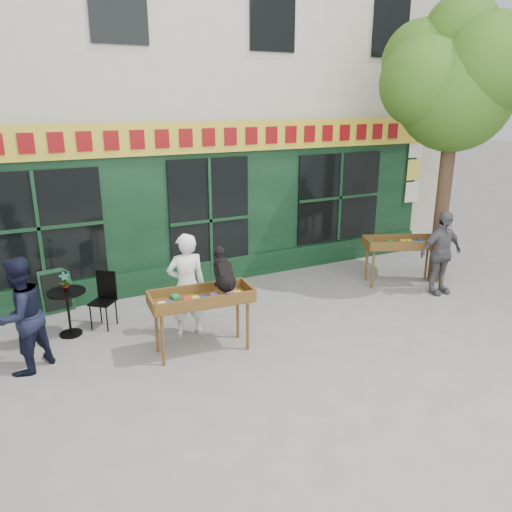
% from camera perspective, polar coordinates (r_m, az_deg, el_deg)
% --- Properties ---
extents(ground, '(80.00, 80.00, 0.00)m').
position_cam_1_polar(ground, '(8.62, 0.81, -7.85)').
color(ground, slate).
rests_on(ground, ground).
extents(building, '(14.00, 7.26, 10.00)m').
position_cam_1_polar(building, '(13.44, -12.09, 22.54)').
color(building, beige).
rests_on(building, ground).
extents(street_tree, '(3.05, 2.90, 5.60)m').
position_cam_1_polar(street_tree, '(10.81, 21.88, 18.48)').
color(street_tree, '#382619').
rests_on(street_tree, ground).
extents(book_cart_center, '(1.55, 0.75, 0.99)m').
position_cam_1_polar(book_cart_center, '(7.49, -6.26, -5.11)').
color(book_cart_center, brown).
rests_on(book_cart_center, ground).
extents(dog, '(0.39, 0.63, 0.60)m').
position_cam_1_polar(dog, '(7.40, -3.71, -1.45)').
color(dog, black).
rests_on(dog, book_cart_center).
extents(woman, '(0.66, 0.46, 1.71)m').
position_cam_1_polar(woman, '(8.05, -7.93, -3.32)').
color(woman, white).
rests_on(woman, ground).
extents(book_cart_right, '(1.62, 1.15, 0.99)m').
position_cam_1_polar(book_cart_right, '(10.67, 16.35, 1.14)').
color(book_cart_right, brown).
rests_on(book_cart_right, ground).
extents(man_right, '(0.99, 0.45, 1.66)m').
position_cam_1_polar(man_right, '(10.38, 20.37, 0.34)').
color(man_right, '#545459').
rests_on(man_right, ground).
extents(bistro_table, '(0.60, 0.60, 0.76)m').
position_cam_1_polar(bistro_table, '(8.60, -20.73, -5.14)').
color(bistro_table, black).
rests_on(bistro_table, ground).
extents(bistro_chair_left, '(0.38, 0.38, 0.95)m').
position_cam_1_polar(bistro_chair_left, '(8.47, -24.94, -5.90)').
color(bistro_chair_left, black).
rests_on(bistro_chair_left, ground).
extents(bistro_chair_right, '(0.51, 0.51, 0.95)m').
position_cam_1_polar(bistro_chair_right, '(8.78, -16.90, -4.21)').
color(bistro_chair_right, black).
rests_on(bistro_chair_right, ground).
extents(potted_plant, '(0.19, 0.16, 0.31)m').
position_cam_1_polar(potted_plant, '(8.47, -21.00, -2.78)').
color(potted_plant, gray).
rests_on(potted_plant, bistro_table).
extents(man_left, '(1.03, 1.00, 1.67)m').
position_cam_1_polar(man_left, '(7.63, -25.33, -6.21)').
color(man_left, black).
rests_on(man_left, ground).
extents(chalkboard, '(0.58, 0.27, 0.79)m').
position_cam_1_polar(chalkboard, '(9.67, -21.83, -3.72)').
color(chalkboard, black).
rests_on(chalkboard, ground).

